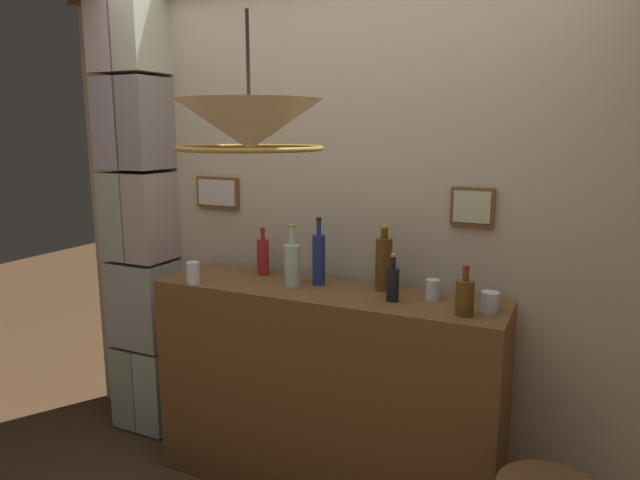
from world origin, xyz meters
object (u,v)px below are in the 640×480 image
liquor_bottle_amaro (384,263)px  glass_tumbler_rocks (490,302)px  liquor_bottle_rum (393,283)px  liquor_bottle_gin (292,263)px  liquor_bottle_scotch (263,256)px  glass_tumbler_highball (193,273)px  liquor_bottle_tequila (319,258)px  glass_tumbler_shot (433,290)px  liquor_bottle_brandy (465,297)px  pendant_lamp (250,127)px

liquor_bottle_amaro → glass_tumbler_rocks: (0.51, -0.11, -0.09)m
liquor_bottle_rum → glass_tumbler_rocks: size_ratio=2.58×
liquor_bottle_gin → liquor_bottle_rum: liquor_bottle_gin is taller
liquor_bottle_scotch → glass_tumbler_highball: 0.38m
liquor_bottle_scotch → liquor_bottle_gin: liquor_bottle_gin is taller
liquor_bottle_tequila → glass_tumbler_rocks: (0.83, -0.07, -0.09)m
liquor_bottle_scotch → glass_tumbler_shot: bearing=-3.9°
liquor_bottle_tequila → glass_tumbler_shot: (0.57, -0.01, -0.09)m
liquor_bottle_brandy → liquor_bottle_tequila: 0.76m
liquor_bottle_brandy → liquor_bottle_rum: 0.33m
liquor_bottle_gin → glass_tumbler_highball: liquor_bottle_gin is taller
pendant_lamp → liquor_bottle_scotch: bearing=119.1°
liquor_bottle_amaro → glass_tumbler_highball: 0.93m
liquor_bottle_rum → glass_tumbler_shot: liquor_bottle_rum is taller
liquor_bottle_tequila → glass_tumbler_highball: (-0.56, -0.25, -0.08)m
liquor_bottle_brandy → liquor_bottle_gin: size_ratio=0.69×
liquor_bottle_amaro → liquor_bottle_scotch: bearing=178.7°
liquor_bottle_amaro → pendant_lamp: 1.09m
liquor_bottle_scotch → liquor_bottle_rum: liquor_bottle_scotch is taller
liquor_bottle_amaro → glass_tumbler_shot: 0.27m
liquor_bottle_gin → glass_tumbler_highball: size_ratio=2.74×
liquor_bottle_amaro → liquor_bottle_rum: liquor_bottle_amaro is taller
liquor_bottle_gin → glass_tumbler_rocks: size_ratio=3.64×
glass_tumbler_highball → liquor_bottle_gin: bearing=21.7°
glass_tumbler_rocks → glass_tumbler_highball: size_ratio=0.75×
liquor_bottle_gin → pendant_lamp: pendant_lamp is taller
liquor_bottle_brandy → glass_tumbler_rocks: bearing=48.2°
liquor_bottle_scotch → liquor_bottle_gin: 0.27m
glass_tumbler_highball → glass_tumbler_shot: bearing=12.0°
liquor_bottle_amaro → glass_tumbler_shot: size_ratio=3.40×
liquor_bottle_rum → glass_tumbler_highball: liquor_bottle_rum is taller
liquor_bottle_brandy → glass_tumbler_shot: (-0.17, 0.16, -0.03)m
liquor_bottle_rum → glass_tumbler_highball: 0.99m
liquor_bottle_gin → glass_tumbler_rocks: liquor_bottle_gin is taller
liquor_bottle_tequila → pendant_lamp: bearing=-79.8°
glass_tumbler_shot → liquor_bottle_amaro: bearing=169.2°
liquor_bottle_amaro → liquor_bottle_rum: 0.18m
liquor_bottle_scotch → liquor_bottle_amaro: 0.67m
liquor_bottle_rum → liquor_bottle_gin: bearing=175.9°
liquor_bottle_rum → glass_tumbler_shot: 0.19m
liquor_bottle_amaro → glass_tumbler_rocks: 0.53m
liquor_bottle_gin → liquor_bottle_amaro: bearing=13.9°
pendant_lamp → liquor_bottle_rum: bearing=70.4°
liquor_bottle_brandy → glass_tumbler_highball: (-1.30, -0.08, -0.02)m
liquor_bottle_scotch → glass_tumbler_shot: (0.91, -0.06, -0.05)m
liquor_bottle_brandy → pendant_lamp: (-0.59, -0.67, 0.68)m
liquor_bottle_brandy → pendant_lamp: bearing=-131.2°
liquor_bottle_gin → liquor_bottle_rum: (0.52, -0.04, -0.03)m
liquor_bottle_brandy → liquor_bottle_rum: size_ratio=0.98×
glass_tumbler_rocks → liquor_bottle_tequila: bearing=174.9°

